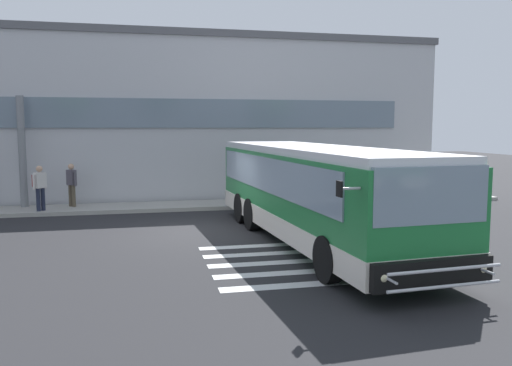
{
  "coord_description": "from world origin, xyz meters",
  "views": [
    {
      "loc": [
        -1.65,
        -15.89,
        3.25
      ],
      "look_at": [
        1.82,
        -0.31,
        1.5
      ],
      "focal_mm": 36.22,
      "sensor_mm": 36.0,
      "label": 1
    }
  ],
  "objects_px": {
    "bus_main_foreground": "(314,196)",
    "passenger_near_column": "(39,185)",
    "passenger_by_doorway": "(72,183)",
    "entry_support_column": "(22,152)"
  },
  "relations": [
    {
      "from": "bus_main_foreground",
      "to": "passenger_near_column",
      "type": "bearing_deg",
      "value": 141.84
    },
    {
      "from": "entry_support_column",
      "to": "passenger_by_doorway",
      "type": "relative_size",
      "value": 2.55
    },
    {
      "from": "entry_support_column",
      "to": "passenger_near_column",
      "type": "xyz_separation_m",
      "value": [
        0.78,
        -1.15,
        -1.17
      ]
    },
    {
      "from": "entry_support_column",
      "to": "bus_main_foreground",
      "type": "distance_m",
      "value": 12.02
    },
    {
      "from": "passenger_by_doorway",
      "to": "entry_support_column",
      "type": "bearing_deg",
      "value": 169.69
    },
    {
      "from": "passenger_near_column",
      "to": "passenger_by_doorway",
      "type": "relative_size",
      "value": 1.0
    },
    {
      "from": "bus_main_foreground",
      "to": "passenger_by_doorway",
      "type": "xyz_separation_m",
      "value": [
        -7.35,
        7.41,
        -0.25
      ]
    },
    {
      "from": "bus_main_foreground",
      "to": "passenger_by_doorway",
      "type": "relative_size",
      "value": 6.84
    },
    {
      "from": "entry_support_column",
      "to": "bus_main_foreground",
      "type": "height_order",
      "value": "entry_support_column"
    },
    {
      "from": "entry_support_column",
      "to": "passenger_by_doorway",
      "type": "bearing_deg",
      "value": -10.31
    }
  ]
}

